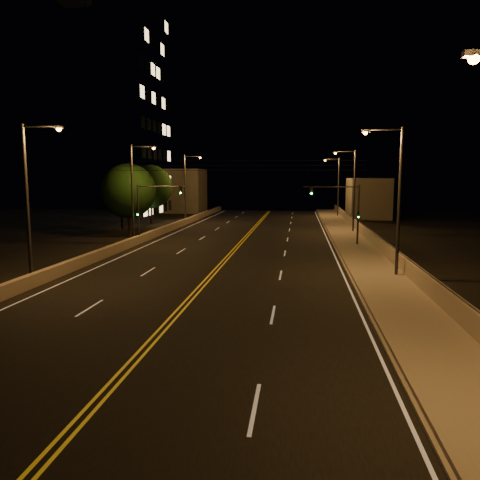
# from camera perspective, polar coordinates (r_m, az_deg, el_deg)

# --- Properties ---
(ground) EXTENTS (160.00, 160.00, 0.00)m
(ground) POSITION_cam_1_polar(r_m,az_deg,el_deg) (13.68, -19.35, -20.58)
(ground) COLOR black
(ground) RESTS_ON ground
(road) EXTENTS (18.00, 120.00, 0.02)m
(road) POSITION_cam_1_polar(r_m,az_deg,el_deg) (31.87, -3.12, -3.91)
(road) COLOR black
(road) RESTS_ON ground
(sidewalk) EXTENTS (3.60, 120.00, 0.30)m
(sidewalk) POSITION_cam_1_polar(r_m,az_deg,el_deg) (31.76, 16.47, -3.99)
(sidewalk) COLOR gray
(sidewalk) RESTS_ON ground
(curb) EXTENTS (0.14, 120.00, 0.15)m
(curb) POSITION_cam_1_polar(r_m,az_deg,el_deg) (31.53, 13.10, -4.10)
(curb) COLOR gray
(curb) RESTS_ON ground
(parapet_wall) EXTENTS (0.30, 120.00, 1.00)m
(parapet_wall) POSITION_cam_1_polar(r_m,az_deg,el_deg) (31.95, 19.43, -2.86)
(parapet_wall) COLOR gray
(parapet_wall) RESTS_ON sidewalk
(jersey_barrier) EXTENTS (0.45, 120.00, 0.79)m
(jersey_barrier) POSITION_cam_1_polar(r_m,az_deg,el_deg) (34.89, -19.19, -2.67)
(jersey_barrier) COLOR gray
(jersey_barrier) RESTS_ON ground
(distant_building_right) EXTENTS (6.00, 10.00, 6.28)m
(distant_building_right) POSITION_cam_1_polar(r_m,az_deg,el_deg) (77.58, 15.32, 4.96)
(distant_building_right) COLOR slate
(distant_building_right) RESTS_ON ground
(distant_building_left) EXTENTS (8.00, 8.00, 7.92)m
(distant_building_left) POSITION_cam_1_polar(r_m,az_deg,el_deg) (87.69, -7.11, 5.98)
(distant_building_left) COLOR slate
(distant_building_left) RESTS_ON ground
(parapet_rail) EXTENTS (0.06, 120.00, 0.06)m
(parapet_rail) POSITION_cam_1_polar(r_m,az_deg,el_deg) (31.87, 19.48, -1.93)
(parapet_rail) COLOR black
(parapet_rail) RESTS_ON parapet_wall
(lane_markings) EXTENTS (17.32, 116.00, 0.00)m
(lane_markings) POSITION_cam_1_polar(r_m,az_deg,el_deg) (31.80, -3.15, -3.91)
(lane_markings) COLOR silver
(lane_markings) RESTS_ON road
(streetlight_1) EXTENTS (2.55, 0.28, 9.43)m
(streetlight_1) POSITION_cam_1_polar(r_m,az_deg,el_deg) (30.61, 18.40, 5.47)
(streetlight_1) COLOR #2D2D33
(streetlight_1) RESTS_ON ground
(streetlight_2) EXTENTS (2.55, 0.28, 9.43)m
(streetlight_2) POSITION_cam_1_polar(r_m,az_deg,el_deg) (54.66, 13.49, 6.42)
(streetlight_2) COLOR #2D2D33
(streetlight_2) RESTS_ON ground
(streetlight_3) EXTENTS (2.55, 0.28, 9.43)m
(streetlight_3) POSITION_cam_1_polar(r_m,az_deg,el_deg) (76.53, 11.71, 6.75)
(streetlight_3) COLOR #2D2D33
(streetlight_3) RESTS_ON ground
(streetlight_4) EXTENTS (2.55, 0.28, 9.43)m
(streetlight_4) POSITION_cam_1_polar(r_m,az_deg,el_deg) (30.01, -24.13, 5.16)
(streetlight_4) COLOR #2D2D33
(streetlight_4) RESTS_ON ground
(streetlight_5) EXTENTS (2.55, 0.28, 9.43)m
(streetlight_5) POSITION_cam_1_polar(r_m,az_deg,el_deg) (45.91, -12.68, 6.26)
(streetlight_5) COLOR #2D2D33
(streetlight_5) RESTS_ON ground
(streetlight_6) EXTENTS (2.55, 0.28, 9.43)m
(streetlight_6) POSITION_cam_1_polar(r_m,az_deg,el_deg) (65.85, -6.50, 6.75)
(streetlight_6) COLOR #2D2D33
(streetlight_6) RESTS_ON ground
(traffic_signal_right) EXTENTS (5.11, 0.31, 5.73)m
(traffic_signal_right) POSITION_cam_1_polar(r_m,az_deg,el_deg) (43.87, 12.88, 3.88)
(traffic_signal_right) COLOR #2D2D33
(traffic_signal_right) RESTS_ON ground
(traffic_signal_left) EXTENTS (5.11, 0.31, 5.73)m
(traffic_signal_left) POSITION_cam_1_polar(r_m,az_deg,el_deg) (45.97, -11.07, 4.09)
(traffic_signal_left) COLOR #2D2D33
(traffic_signal_left) RESTS_ON ground
(overhead_wires) EXTENTS (22.00, 0.03, 0.83)m
(overhead_wires) POSITION_cam_1_polar(r_m,az_deg,el_deg) (40.62, -0.77, 9.07)
(overhead_wires) COLOR black
(building_tower) EXTENTS (24.00, 15.00, 32.18)m
(building_tower) POSITION_cam_1_polar(r_m,az_deg,el_deg) (74.62, -19.26, 14.24)
(building_tower) COLOR slate
(building_tower) RESTS_ON ground
(tree_0) EXTENTS (5.81, 5.81, 7.87)m
(tree_0) POSITION_cam_1_polar(r_m,az_deg,el_deg) (51.67, -13.44, 5.84)
(tree_0) COLOR black
(tree_0) RESTS_ON ground
(tree_1) EXTENTS (4.55, 4.55, 6.16)m
(tree_1) POSITION_cam_1_polar(r_m,az_deg,el_deg) (59.80, -14.24, 5.00)
(tree_1) COLOR black
(tree_1) RESTS_ON ground
(tree_2) EXTENTS (5.99, 5.99, 8.12)m
(tree_2) POSITION_cam_1_polar(r_m,az_deg,el_deg) (66.05, -10.84, 6.39)
(tree_2) COLOR black
(tree_2) RESTS_ON ground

